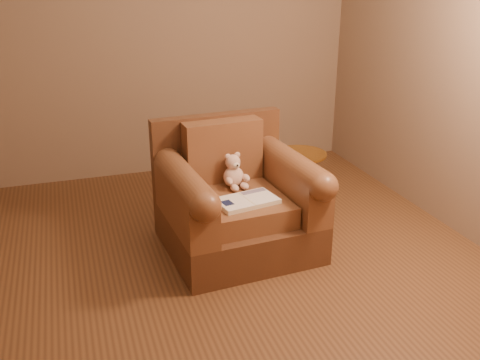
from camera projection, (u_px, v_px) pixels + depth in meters
name	position (u px, v px, depth m)	size (l,w,h in m)	color
floor	(203.00, 272.00, 3.56)	(4.00, 4.00, 0.00)	brown
room	(195.00, 1.00, 2.93)	(4.02, 4.02, 2.71)	#81664F
armchair	(235.00, 202.00, 3.78)	(1.05, 1.00, 0.89)	#52301B
teddy_bear	(234.00, 174.00, 3.80)	(0.18, 0.21, 0.25)	beige
guidebook	(247.00, 201.00, 3.56)	(0.44, 0.31, 0.03)	beige
side_table	(298.00, 185.00, 4.17)	(0.41, 0.41, 0.57)	gold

